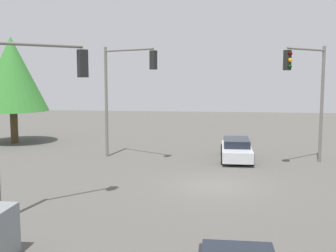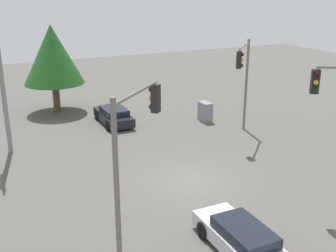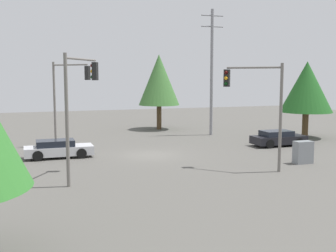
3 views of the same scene
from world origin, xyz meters
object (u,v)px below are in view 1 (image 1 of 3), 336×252
(traffic_signal_main, at_px, (124,83))
(traffic_signal_aux, at_px, (32,96))
(traffic_signal_cross, at_px, (309,84))
(sedan_silver, at_px, (236,149))

(traffic_signal_main, xyz_separation_m, traffic_signal_aux, (-10.40, 0.93, -0.29))
(traffic_signal_main, height_order, traffic_signal_aux, traffic_signal_main)
(traffic_signal_cross, relative_size, traffic_signal_aux, 1.05)
(traffic_signal_cross, bearing_deg, traffic_signal_main, -46.15)
(sedan_silver, relative_size, traffic_signal_cross, 0.69)
(traffic_signal_main, distance_m, traffic_signal_aux, 10.45)
(traffic_signal_main, relative_size, traffic_signal_aux, 1.06)
(traffic_signal_aux, bearing_deg, sedan_silver, 10.43)
(traffic_signal_main, xyz_separation_m, traffic_signal_cross, (-0.40, -10.64, -0.07))
(sedan_silver, bearing_deg, traffic_signal_main, 5.83)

